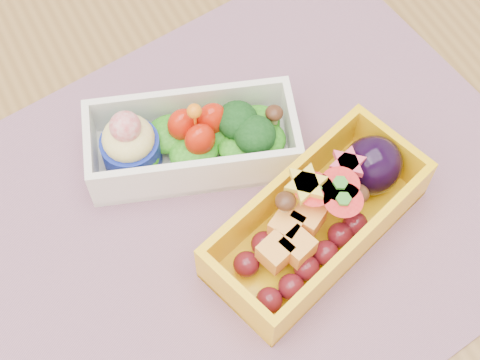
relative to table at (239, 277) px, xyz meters
name	(u,v)px	position (x,y,z in m)	size (l,w,h in m)	color
table	(239,277)	(0.00, 0.00, 0.00)	(1.20, 0.80, 0.75)	brown
placemat	(235,212)	(0.00, 0.02, 0.10)	(0.49, 0.38, 0.00)	gray
bento_white	(191,141)	(0.00, 0.08, 0.13)	(0.18, 0.13, 0.07)	white
bento_yellow	(321,216)	(0.06, -0.03, 0.13)	(0.20, 0.13, 0.06)	yellow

